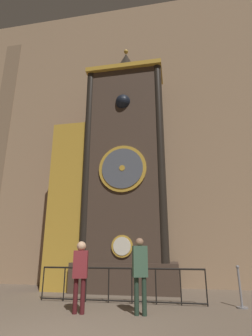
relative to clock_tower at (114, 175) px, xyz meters
The scene contains 6 objects.
cathedral_back_wall 3.07m from the clock_tower, 82.11° to the left, with size 24.00×0.32×14.14m.
clock_tower is the anchor object (origin of this frame).
railing_fence 4.31m from the clock_tower, 71.38° to the right, with size 4.74×0.05×0.93m.
visitor_near 4.75m from the clock_tower, 90.27° to the right, with size 0.38×0.29×1.62m.
visitor_far 4.86m from the clock_tower, 66.72° to the right, with size 0.39×0.32×1.70m.
stanchion_post 5.89m from the clock_tower, 28.05° to the right, with size 0.28×0.28×1.03m.
Camera 1 is at (2.04, -4.56, 1.45)m, focal length 28.00 mm.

